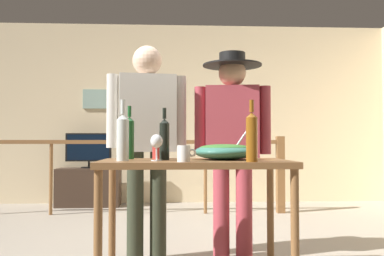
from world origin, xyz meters
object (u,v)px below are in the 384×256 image
stair_railing (176,162)px  wine_bottle_amber (252,136)px  person_standing_left (147,131)px  flat_screen_tv (89,148)px  wine_bottle_clear (123,136)px  person_standing_right (232,135)px  mug_red (158,152)px  tv_console (89,187)px  serving_table (195,175)px  mug_white (184,154)px  salad_bowl (225,151)px  wine_bottle_green (129,137)px  wine_glass (157,142)px  wine_bottle_dark (164,138)px  framed_picture (96,99)px

stair_railing → wine_bottle_amber: bearing=-82.6°
wine_bottle_amber → person_standing_left: bearing=126.6°
flat_screen_tv → wine_bottle_amber: 4.11m
wine_bottle_clear → person_standing_right: (0.79, 0.73, 0.02)m
person_standing_right → stair_railing: bearing=-70.9°
wine_bottle_clear → mug_red: bearing=57.6°
mug_red → person_standing_left: size_ratio=0.06×
stair_railing → tv_console: (-1.25, 0.73, -0.40)m
serving_table → mug_white: mug_white is taller
stair_railing → serving_table: (0.08, -2.79, 0.04)m
serving_table → person_standing_left: size_ratio=0.72×
salad_bowl → wine_bottle_green: bearing=167.3°
stair_railing → person_standing_left: bearing=-96.8°
salad_bowl → person_standing_left: 0.81m
stair_railing → wine_bottle_green: bearing=-97.8°
salad_bowl → mug_red: size_ratio=3.81×
wine_bottle_clear → mug_white: 0.41m
tv_console → salad_bowl: bearing=-66.4°
salad_bowl → person_standing_left: size_ratio=0.24×
wine_glass → tv_console: bearing=106.6°
person_standing_right → wine_bottle_clear: bearing=51.1°
stair_railing → salad_bowl: salad_bowl is taller
wine_bottle_dark → wine_bottle_amber: bearing=-30.3°
mug_white → tv_console: bearing=108.2°
wine_bottle_amber → person_standing_left: 1.11m
framed_picture → wine_bottle_green: bearing=-77.1°
flat_screen_tv → person_standing_left: 3.05m
mug_red → stair_railing: bearing=86.3°
serving_table → wine_glass: size_ratio=7.37×
salad_bowl → wine_bottle_amber: bearing=-69.0°
salad_bowl → tv_console: bearing=113.6°
serving_table → salad_bowl: bearing=9.4°
wine_bottle_green → person_standing_right: person_standing_right is taller
stair_railing → mug_red: 2.60m
serving_table → mug_white: 0.31m
mug_red → person_standing_right: person_standing_right is taller
serving_table → wine_bottle_amber: 0.49m
wine_bottle_amber → framed_picture: bearing=111.3°
serving_table → wine_bottle_clear: bearing=-165.2°
wine_glass → stair_railing: bearing=86.8°
wine_bottle_clear → wine_bottle_amber: bearing=-11.4°
person_standing_left → person_standing_right: size_ratio=1.03×
flat_screen_tv → wine_bottle_clear: (0.87, -3.61, 0.12)m
mug_red → wine_bottle_dark: bearing=-75.1°
salad_bowl → mug_white: 0.41m
flat_screen_tv → stair_railing: bearing=-29.3°
wine_bottle_amber → mug_white: bearing=178.6°
wine_glass → wine_bottle_green: wine_bottle_green is taller
wine_bottle_clear → wine_bottle_green: (0.01, 0.30, -0.00)m
flat_screen_tv → person_standing_right: bearing=-60.0°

